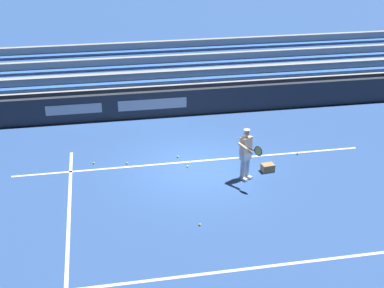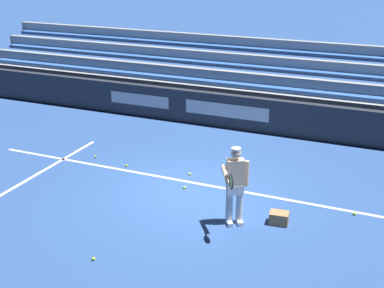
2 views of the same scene
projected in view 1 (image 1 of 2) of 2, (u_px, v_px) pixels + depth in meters
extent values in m
plane|color=#2D5193|center=(196.00, 168.00, 17.86)|extent=(160.00, 160.00, 0.00)
cube|color=white|center=(193.00, 161.00, 18.30)|extent=(12.00, 0.10, 0.01)
cube|color=white|center=(68.00, 252.00, 13.59)|extent=(0.10, 12.00, 0.01)
cube|color=white|center=(239.00, 270.00, 12.94)|extent=(8.22, 0.10, 0.01)
cube|color=#2D333D|center=(173.00, 103.00, 21.97)|extent=(23.54, 0.24, 1.10)
cube|color=silver|center=(153.00, 104.00, 21.69)|extent=(2.80, 0.01, 0.44)
cube|color=silver|center=(74.00, 109.00, 21.16)|extent=(2.20, 0.01, 0.40)
cube|color=#9EA3A8|center=(167.00, 89.00, 23.58)|extent=(22.36, 2.40, 1.10)
cube|color=blue|center=(169.00, 81.00, 22.61)|extent=(21.91, 0.40, 0.12)
cube|color=#9EA3A8|center=(168.00, 76.00, 22.80)|extent=(22.36, 0.24, 0.45)
cube|color=blue|center=(166.00, 66.00, 23.13)|extent=(21.91, 0.40, 0.12)
cube|color=#9EA3A8|center=(166.00, 61.00, 23.32)|extent=(22.36, 0.24, 0.45)
cube|color=blue|center=(164.00, 51.00, 23.66)|extent=(21.91, 0.40, 0.12)
cube|color=#9EA3A8|center=(163.00, 46.00, 23.85)|extent=(22.36, 0.24, 0.45)
cylinder|color=silver|center=(247.00, 165.00, 17.07)|extent=(0.15, 0.15, 0.88)
cylinder|color=silver|center=(243.00, 167.00, 16.94)|extent=(0.15, 0.15, 0.88)
cube|color=white|center=(248.00, 177.00, 17.19)|extent=(0.24, 0.30, 0.09)
cube|color=white|center=(243.00, 179.00, 17.06)|extent=(0.24, 0.30, 0.09)
cube|color=silver|center=(245.00, 156.00, 16.85)|extent=(0.40, 0.37, 0.20)
cube|color=beige|center=(246.00, 146.00, 16.70)|extent=(0.42, 0.37, 0.58)
sphere|color=beige|center=(247.00, 133.00, 16.51)|extent=(0.21, 0.21, 0.21)
cylinder|color=white|center=(247.00, 130.00, 16.48)|extent=(0.20, 0.20, 0.05)
cylinder|color=beige|center=(251.00, 145.00, 16.86)|extent=(0.09, 0.09, 0.56)
cylinder|color=beige|center=(245.00, 148.00, 16.39)|extent=(0.38, 0.54, 0.24)
cylinder|color=black|center=(251.00, 149.00, 16.21)|extent=(0.18, 0.27, 0.03)
torus|color=black|center=(258.00, 151.00, 16.01)|extent=(0.18, 0.28, 0.31)
cylinder|color=#D6D14C|center=(258.00, 151.00, 16.01)|extent=(0.15, 0.23, 0.27)
cube|color=#A87F51|center=(268.00, 168.00, 17.59)|extent=(0.43, 0.34, 0.26)
sphere|color=#CCE533|center=(178.00, 157.00, 18.57)|extent=(0.07, 0.07, 0.07)
sphere|color=#CCE533|center=(200.00, 225.00, 14.69)|extent=(0.07, 0.07, 0.07)
sphere|color=#CCE533|center=(127.00, 163.00, 18.12)|extent=(0.07, 0.07, 0.07)
sphere|color=#CCE533|center=(298.00, 154.00, 18.79)|extent=(0.07, 0.07, 0.07)
sphere|color=#CCE533|center=(94.00, 163.00, 18.13)|extent=(0.07, 0.07, 0.07)
sphere|color=#CCE533|center=(188.00, 166.00, 17.89)|extent=(0.07, 0.07, 0.07)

